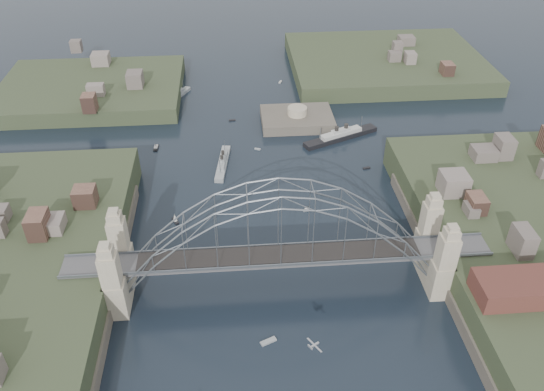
{
  "coord_description": "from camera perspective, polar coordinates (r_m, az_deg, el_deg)",
  "views": [
    {
      "loc": [
        -7.92,
        -79.72,
        79.97
      ],
      "look_at": [
        0.0,
        18.0,
        10.0
      ],
      "focal_mm": 35.93,
      "sensor_mm": 36.0,
      "label": 1
    }
  ],
  "objects": [
    {
      "name": "fort_island",
      "position": [
        171.07,
        2.62,
        7.48
      ],
      "size": [
        22.0,
        16.0,
        9.4
      ],
      "color": "#524B40",
      "rests_on": "ground"
    },
    {
      "name": "aeroplane",
      "position": [
        92.57,
        4.36,
        -15.41
      ],
      "size": [
        2.23,
        3.22,
        0.53
      ],
      "color": "#A5A7AC"
    },
    {
      "name": "small_boat_c",
      "position": [
        103.35,
        -0.38,
        -15.05
      ],
      "size": [
        3.19,
        2.15,
        0.45
      ],
      "color": "beige",
      "rests_on": "ground"
    },
    {
      "name": "small_boat_i",
      "position": [
        131.32,
        15.45,
        -3.05
      ],
      "size": [
        2.36,
        2.24,
        2.38
      ],
      "color": "beige",
      "rests_on": "ground"
    },
    {
      "name": "small_boat_k",
      "position": [
        198.59,
        0.88,
        11.81
      ],
      "size": [
        1.44,
        2.23,
        0.45
      ],
      "color": "beige",
      "rests_on": "ground"
    },
    {
      "name": "small_boat_d",
      "position": [
        150.26,
        9.88,
        2.84
      ],
      "size": [
        2.11,
        1.1,
        0.45
      ],
      "color": "beige",
      "rests_on": "ground"
    },
    {
      "name": "naval_cruiser_far",
      "position": [
        189.31,
        -9.94,
        10.25
      ],
      "size": [
        8.71,
        14.17,
        5.03
      ],
      "color": "#9BA2A4",
      "rests_on": "ground"
    },
    {
      "name": "small_boat_h",
      "position": [
        172.58,
        -4.2,
        7.87
      ],
      "size": [
        2.15,
        0.91,
        0.45
      ],
      "color": "beige",
      "rests_on": "ground"
    },
    {
      "name": "naval_cruiser_near",
      "position": [
        149.7,
        -5.18,
        3.43
      ],
      "size": [
        4.53,
        17.65,
        5.25
      ],
      "color": "#9BA2A4",
      "rests_on": "ground"
    },
    {
      "name": "ground",
      "position": [
        113.2,
        0.75,
        -9.44
      ],
      "size": [
        500.0,
        500.0,
        0.0
      ],
      "primitive_type": "plane",
      "color": "black",
      "rests_on": "ground"
    },
    {
      "name": "small_boat_a",
      "position": [
        130.73,
        -10.13,
        -2.4
      ],
      "size": [
        1.87,
        2.78,
        2.38
      ],
      "color": "beige",
      "rests_on": "ground"
    },
    {
      "name": "bridge",
      "position": [
        104.85,
        0.8,
        -4.67
      ],
      "size": [
        84.0,
        13.8,
        24.6
      ],
      "color": "#515153",
      "rests_on": "ground"
    },
    {
      "name": "wharf_shed",
      "position": [
        109.14,
        25.5,
        -8.68
      ],
      "size": [
        20.0,
        8.0,
        4.0
      ],
      "primitive_type": "cube",
      "color": "#592D26",
      "rests_on": "shore_east"
    },
    {
      "name": "headland_nw",
      "position": [
        197.63,
        -18.28,
        9.99
      ],
      "size": [
        60.0,
        45.0,
        9.0
      ],
      "primitive_type": "cube",
      "color": "#323D24",
      "rests_on": "ground"
    },
    {
      "name": "finger_pier",
      "position": [
        105.64,
        25.06,
        -17.85
      ],
      "size": [
        4.0,
        22.0,
        1.4
      ],
      "primitive_type": "cube",
      "color": "#515153",
      "rests_on": "ground"
    },
    {
      "name": "headland_ne",
      "position": [
        213.6,
        11.76,
        13.01
      ],
      "size": [
        70.0,
        55.0,
        9.5
      ],
      "primitive_type": "cube",
      "color": "#323D24",
      "rests_on": "ground"
    },
    {
      "name": "ocean_liner",
      "position": [
        163.03,
        7.22,
        6.21
      ],
      "size": [
        23.58,
        13.12,
        5.99
      ],
      "color": "black",
      "rests_on": "ground"
    },
    {
      "name": "small_boat_f",
      "position": [
        156.69,
        -1.52,
        4.88
      ],
      "size": [
        1.81,
        1.13,
        0.45
      ],
      "color": "beige",
      "rests_on": "ground"
    },
    {
      "name": "small_boat_b",
      "position": [
        132.59,
        3.72,
        -1.51
      ],
      "size": [
        2.11,
        0.89,
        1.43
      ],
      "color": "beige",
      "rests_on": "ground"
    },
    {
      "name": "small_boat_e",
      "position": [
        160.64,
        -12.05,
        4.93
      ],
      "size": [
        1.36,
        3.49,
        1.43
      ],
      "color": "beige",
      "rests_on": "ground"
    }
  ]
}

